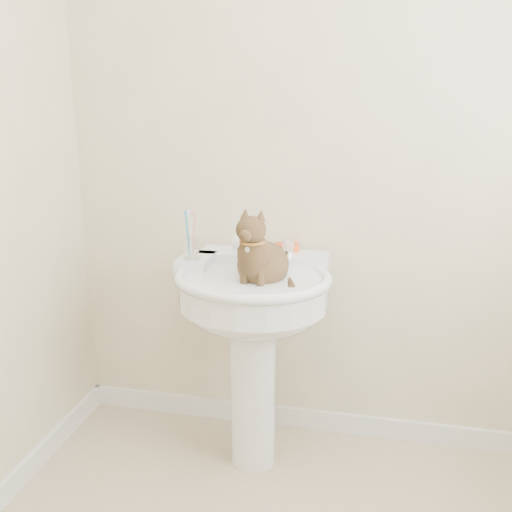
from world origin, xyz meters
The scene contains 7 objects.
wall_back centered at (0.00, 1.10, 1.25)m, with size 2.20×0.00×2.50m, color beige, non-canonical shape.
baseboard_back centered at (0.00, 1.09, 0.04)m, with size 2.20×0.02×0.09m, color white.
pedestal_sink centered at (-0.27, 0.81, 0.65)m, with size 0.60×0.59×0.82m.
faucet centered at (-0.27, 0.96, 0.86)m, with size 0.28×0.12×0.14m.
soap_bar centered at (-0.18, 1.04, 0.84)m, with size 0.09×0.06×0.03m, color #D74916.
toothbrush_cup centered at (-0.52, 0.83, 0.87)m, with size 0.07×0.07×0.19m.
cat centered at (-0.23, 0.78, 0.86)m, with size 0.21×0.26×0.38m.
Camera 1 is at (0.19, -1.24, 1.46)m, focal length 42.00 mm.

